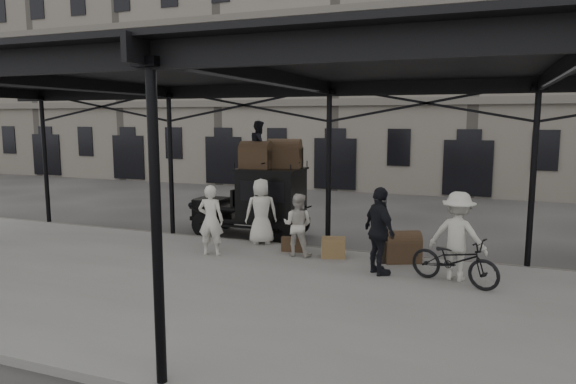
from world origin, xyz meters
name	(u,v)px	position (x,y,z in m)	size (l,w,h in m)	color
ground	(304,273)	(0.00, 0.00, 0.00)	(120.00, 120.00, 0.00)	#383533
platform	(271,297)	(0.00, -2.00, 0.07)	(28.00, 8.00, 0.15)	slate
canopy	(276,71)	(0.00, -1.72, 4.60)	(22.50, 9.00, 4.74)	black
building_frontage	(413,57)	(0.00, 18.00, 7.00)	(64.00, 8.00, 14.00)	slate
taxi	(262,199)	(-2.47, 3.12, 1.20)	(3.65, 1.55, 2.18)	black
porter_left	(211,220)	(-2.62, 0.20, 1.07)	(0.67, 0.44, 1.84)	silver
porter_midleft	(298,225)	(-0.50, 0.93, 0.96)	(0.79, 0.62, 1.63)	beige
porter_centre	(261,211)	(-1.91, 1.80, 1.08)	(0.91, 0.59, 1.86)	silver
porter_official	(379,231)	(1.78, 0.07, 1.15)	(1.18, 0.49, 2.01)	black
porter_right	(458,236)	(3.45, 0.29, 1.13)	(1.26, 0.73, 1.96)	beige
bicycle	(454,260)	(3.42, -0.03, 0.66)	(0.68, 1.96, 1.03)	black
porter_roof	(259,144)	(-2.50, 3.03, 2.90)	(0.70, 0.54, 1.44)	black
steamer_trunk_roof_near	(256,157)	(-2.55, 2.88, 2.52)	(0.94, 0.57, 0.69)	#3F291D
steamer_trunk_roof_far	(285,156)	(-1.80, 3.33, 2.55)	(1.01, 0.62, 0.74)	#3F291D
steamer_trunk_platform	(402,249)	(2.11, 1.31, 0.47)	(0.89, 0.54, 0.65)	#3F291D
wicker_hamper	(333,247)	(0.41, 1.12, 0.40)	(0.60, 0.45, 0.50)	olive
suitcase_upright	(403,250)	(2.09, 1.61, 0.38)	(0.15, 0.60, 0.45)	#3F291D
suitcase_flat	(293,244)	(-0.75, 1.25, 0.35)	(0.60, 0.15, 0.40)	#3F291D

